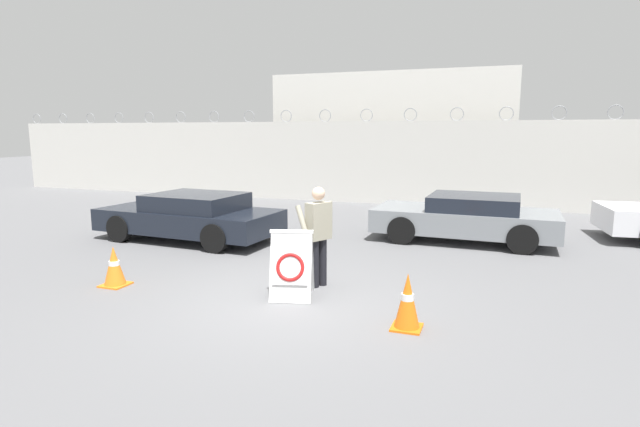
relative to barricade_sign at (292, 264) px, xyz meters
The scene contains 9 objects.
ground_plane 0.58m from the barricade_sign, 94.66° to the right, with size 90.00×90.00×0.00m, color slate.
perimeter_wall 11.01m from the barricade_sign, 90.08° to the left, with size 36.00×0.30×3.46m.
building_block 15.45m from the barricade_sign, 94.78° to the left, with size 9.83×5.06×5.00m.
barricade_sign is the anchor object (origin of this frame).
security_guard 0.85m from the barricade_sign, 74.71° to the left, with size 0.58×0.58×1.72m.
traffic_cone_near 3.16m from the barricade_sign, behind, with size 0.43×0.43×0.69m.
traffic_cone_mid 2.07m from the barricade_sign, 18.67° to the right, with size 0.40×0.40×0.77m.
parked_car_front_coupe 5.12m from the barricade_sign, 141.55° to the left, with size 4.54×2.22×1.15m.
parked_car_rear_sedan 5.79m from the barricade_sign, 66.03° to the left, with size 4.34×2.14×1.13m.
Camera 1 is at (3.02, -6.90, 2.63)m, focal length 28.00 mm.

